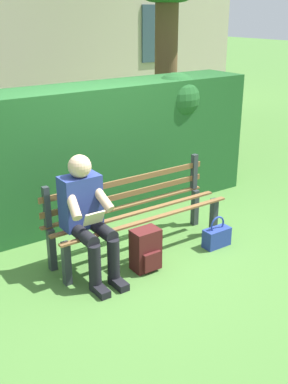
% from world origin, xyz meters
% --- Properties ---
extents(ground, '(60.00, 60.00, 0.00)m').
position_xyz_m(ground, '(0.00, 0.00, 0.00)').
color(ground, '#477533').
extents(park_bench, '(2.01, 0.49, 0.87)m').
position_xyz_m(park_bench, '(0.00, -0.07, 0.44)').
color(park_bench, '#2D3338').
rests_on(park_bench, ground).
extents(person_seated, '(0.44, 0.73, 1.19)m').
position_xyz_m(person_seated, '(0.66, 0.10, 0.63)').
color(person_seated, navy).
rests_on(person_seated, ground).
extents(hedge_backdrop, '(4.89, 0.77, 1.68)m').
position_xyz_m(hedge_backdrop, '(0.13, -1.16, 0.84)').
color(hedge_backdrop, '#1E5123').
rests_on(hedge_backdrop, ground).
extents(backpack, '(0.28, 0.26, 0.43)m').
position_xyz_m(backpack, '(0.15, 0.35, 0.21)').
color(backpack, '#4C1919').
rests_on(backpack, ground).
extents(handbag, '(0.31, 0.14, 0.36)m').
position_xyz_m(handbag, '(-0.76, 0.40, 0.12)').
color(handbag, navy).
rests_on(handbag, ground).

